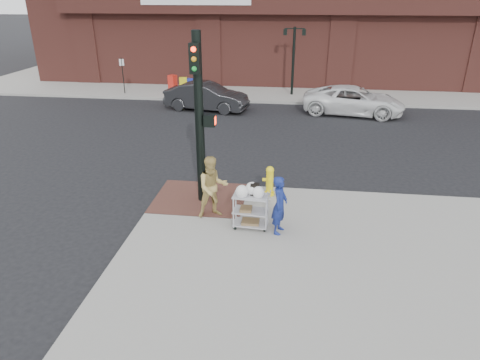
# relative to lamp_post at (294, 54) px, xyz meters

# --- Properties ---
(ground) EXTENTS (220.00, 220.00, 0.00)m
(ground) POSITION_rel_lamp_post_xyz_m (-2.00, -16.00, -2.62)
(ground) COLOR black
(ground) RESTS_ON ground
(sidewalk_far) EXTENTS (65.00, 36.00, 0.15)m
(sidewalk_far) POSITION_rel_lamp_post_xyz_m (10.50, 16.00, -2.54)
(sidewalk_far) COLOR gray
(sidewalk_far) RESTS_ON ground
(brick_curb_ramp) EXTENTS (2.80, 2.40, 0.01)m
(brick_curb_ramp) POSITION_rel_lamp_post_xyz_m (-2.60, -15.10, -2.46)
(brick_curb_ramp) COLOR #512A26
(brick_curb_ramp) RESTS_ON sidewalk_near
(lamp_post) EXTENTS (1.32, 0.22, 4.00)m
(lamp_post) POSITION_rel_lamp_post_xyz_m (0.00, 0.00, 0.00)
(lamp_post) COLOR black
(lamp_post) RESTS_ON sidewalk_far
(parking_sign) EXTENTS (0.05, 0.05, 2.20)m
(parking_sign) POSITION_rel_lamp_post_xyz_m (-10.50, -1.00, -1.37)
(parking_sign) COLOR black
(parking_sign) RESTS_ON sidewalk_far
(traffic_signal_pole) EXTENTS (0.61, 0.51, 5.00)m
(traffic_signal_pole) POSITION_rel_lamp_post_xyz_m (-2.48, -15.23, 0.21)
(traffic_signal_pole) COLOR black
(traffic_signal_pole) RESTS_ON sidewalk_near
(woman_blue) EXTENTS (0.51, 0.66, 1.61)m
(woman_blue) POSITION_rel_lamp_post_xyz_m (-0.07, -16.84, -1.66)
(woman_blue) COLOR navy
(woman_blue) RESTS_ON sidewalk_near
(pedestrian_tan) EXTENTS (1.08, 0.97, 1.80)m
(pedestrian_tan) POSITION_rel_lamp_post_xyz_m (-1.97, -16.18, -1.57)
(pedestrian_tan) COLOR tan
(pedestrian_tan) RESTS_ON sidewalk_near
(sedan_dark) EXTENTS (4.79, 2.42, 1.51)m
(sedan_dark) POSITION_rel_lamp_post_xyz_m (-4.64, -3.88, -1.86)
(sedan_dark) COLOR black
(sedan_dark) RESTS_ON ground
(minivan_white) EXTENTS (5.59, 3.25, 1.46)m
(minivan_white) POSITION_rel_lamp_post_xyz_m (3.33, -3.73, -1.89)
(minivan_white) COLOR white
(minivan_white) RESTS_ON ground
(utility_cart) EXTENTS (0.97, 0.59, 1.30)m
(utility_cart) POSITION_rel_lamp_post_xyz_m (-0.85, -16.69, -1.88)
(utility_cart) COLOR #A4A4A9
(utility_cart) RESTS_ON sidewalk_near
(fire_hydrant) EXTENTS (0.46, 0.32, 0.97)m
(fire_hydrant) POSITION_rel_lamp_post_xyz_m (-0.46, -14.59, -1.97)
(fire_hydrant) COLOR yellow
(fire_hydrant) RESTS_ON sidewalk_near
(newsbox_red) EXTENTS (0.58, 0.55, 1.08)m
(newsbox_red) POSITION_rel_lamp_post_xyz_m (-7.53, -0.33, -1.93)
(newsbox_red) COLOR red
(newsbox_red) RESTS_ON sidewalk_far
(newsbox_yellow) EXTENTS (0.54, 0.50, 1.10)m
(newsbox_yellow) POSITION_rel_lamp_post_xyz_m (-6.61, -1.19, -1.92)
(newsbox_yellow) COLOR yellow
(newsbox_yellow) RESTS_ON sidewalk_far
(newsbox_blue) EXTENTS (0.48, 0.44, 1.03)m
(newsbox_blue) POSITION_rel_lamp_post_xyz_m (-6.21, -1.10, -1.95)
(newsbox_blue) COLOR #1C2EBA
(newsbox_blue) RESTS_ON sidewalk_far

